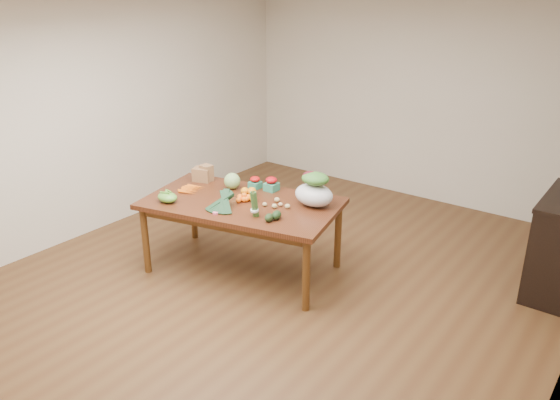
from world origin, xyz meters
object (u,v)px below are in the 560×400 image
Objects in this scene: mandarin_cluster at (244,197)px; kale_bunch at (220,202)px; dining_table at (243,236)px; paper_bag at (202,173)px; cabbage at (232,181)px; salad_bag at (314,191)px; asparagus_bundle at (255,204)px.

kale_bunch reaches higher than mandarin_cluster.
dining_table is 0.88m from paper_bag.
cabbage is (-0.30, 0.21, 0.46)m from dining_table.
salad_bag is at bearing 32.03° from kale_bunch.
mandarin_cluster is 0.42m from asparagus_bundle.
cabbage is 0.59m from kale_bunch.
salad_bag is at bearing 15.19° from dining_table.
kale_bunch is at bearing 179.19° from asparagus_bundle.
dining_table is 10.43× the size of mandarin_cluster.
mandarin_cluster is 0.72× the size of asparagus_bundle.
cabbage reaches higher than dining_table.
kale_bunch is (0.30, -0.50, -0.00)m from cabbage.
dining_table is 4.69× the size of kale_bunch.
asparagus_bundle is at bearing -36.20° from mandarin_cluster.
paper_bag is 0.87m from kale_bunch.
paper_bag is (-0.72, 0.20, 0.46)m from dining_table.
dining_table is at bearing -127.08° from mandarin_cluster.
paper_bag is at bearing 151.84° from dining_table.
kale_bunch is at bearing -93.85° from mandarin_cluster.
mandarin_cluster is (0.32, -0.19, -0.04)m from cabbage.
dining_table is at bearing 76.24° from kale_bunch.
salad_bag reaches higher than asparagus_bundle.
kale_bunch reaches higher than dining_table.
kale_bunch is at bearing -103.76° from dining_table.
dining_table is 7.52× the size of paper_bag.
kale_bunch is 0.36m from asparagus_bundle.
kale_bunch is (0.71, -0.49, -0.01)m from paper_bag.
dining_table is 11.18× the size of cabbage.
mandarin_cluster is at bearing 131.01° from asparagus_bundle.
paper_bag is 1.49× the size of cabbage.
salad_bag reaches higher than mandarin_cluster.
cabbage is at bearing 149.47° from mandarin_cluster.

